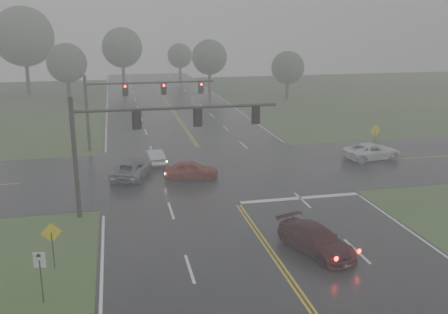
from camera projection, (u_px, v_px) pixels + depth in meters
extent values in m
cube|color=black|center=(220.00, 178.00, 38.81)|extent=(18.00, 160.00, 0.02)
cube|color=black|center=(215.00, 171.00, 40.69)|extent=(120.00, 14.00, 0.02)
cube|color=silver|center=(300.00, 198.00, 34.47)|extent=(8.50, 0.50, 0.01)
imported|color=black|center=(315.00, 252.00, 26.49)|extent=(3.48, 5.27, 1.42)
imported|color=maroon|center=(191.00, 179.00, 38.70)|extent=(4.38, 2.26, 1.42)
imported|color=#B9BDC2|center=(154.00, 164.00, 42.75)|extent=(1.79, 4.03, 1.28)
imported|color=#5B5D63|center=(132.00, 178.00, 39.03)|extent=(3.75, 5.48, 1.39)
imported|color=white|center=(371.00, 159.00, 44.13)|extent=(5.45, 3.11, 1.43)
cylinder|color=black|center=(75.00, 159.00, 30.24)|extent=(0.29, 0.29, 7.55)
cylinder|color=black|center=(71.00, 111.00, 29.46)|extent=(0.19, 0.19, 0.84)
cylinder|color=black|center=(178.00, 108.00, 30.80)|extent=(12.67, 0.19, 0.19)
cube|color=black|center=(137.00, 120.00, 30.44)|extent=(0.36, 0.29, 1.10)
cube|color=black|center=(137.00, 119.00, 30.59)|extent=(0.58, 0.03, 1.31)
cube|color=black|center=(198.00, 117.00, 31.23)|extent=(0.36, 0.29, 1.10)
cube|color=black|center=(198.00, 117.00, 31.39)|extent=(0.58, 0.03, 1.31)
cube|color=black|center=(256.00, 115.00, 32.02)|extent=(0.36, 0.29, 1.10)
cube|color=black|center=(256.00, 114.00, 32.18)|extent=(0.58, 0.03, 1.31)
cylinder|color=black|center=(87.00, 114.00, 46.07)|extent=(0.28, 0.28, 7.10)
cylinder|color=black|center=(85.00, 84.00, 45.33)|extent=(0.18, 0.18, 0.79)
cylinder|color=black|center=(151.00, 83.00, 46.59)|extent=(11.91, 0.18, 0.18)
cube|color=black|center=(125.00, 90.00, 46.25)|extent=(0.34, 0.28, 1.03)
cube|color=black|center=(125.00, 89.00, 46.40)|extent=(0.54, 0.03, 1.23)
cylinder|color=#FF0C05|center=(125.00, 86.00, 46.01)|extent=(0.22, 0.06, 0.22)
cube|color=black|center=(164.00, 89.00, 46.99)|extent=(0.34, 0.28, 1.03)
cube|color=black|center=(164.00, 88.00, 47.14)|extent=(0.54, 0.03, 1.23)
cylinder|color=#FF0C05|center=(164.00, 85.00, 46.76)|extent=(0.22, 0.06, 0.22)
cube|color=black|center=(201.00, 88.00, 47.74)|extent=(0.34, 0.28, 1.03)
cube|color=black|center=(201.00, 87.00, 47.89)|extent=(0.54, 0.03, 1.23)
cylinder|color=#FF0C05|center=(201.00, 84.00, 47.50)|extent=(0.22, 0.06, 0.22)
cylinder|color=black|center=(53.00, 251.00, 24.48)|extent=(0.06, 0.06, 1.92)
cube|color=yellow|center=(51.00, 233.00, 24.25)|extent=(1.00, 0.23, 1.01)
cylinder|color=black|center=(42.00, 282.00, 21.49)|extent=(0.06, 0.06, 2.03)
cube|color=white|center=(39.00, 260.00, 21.25)|extent=(0.52, 0.16, 0.71)
cube|color=black|center=(39.00, 260.00, 21.27)|extent=(0.09, 0.04, 0.40)
cylinder|color=black|center=(374.00, 143.00, 45.13)|extent=(0.08, 0.08, 2.30)
cube|color=yellow|center=(375.00, 131.00, 44.85)|extent=(1.19, 0.28, 1.21)
cylinder|color=#2E251E|center=(69.00, 90.00, 75.33)|extent=(0.59, 0.59, 3.33)
sphere|color=#364D33|center=(67.00, 63.00, 74.25)|extent=(5.91, 5.91, 5.91)
cylinder|color=#2E251E|center=(210.00, 81.00, 85.99)|extent=(0.52, 0.52, 3.37)
sphere|color=#364D33|center=(209.00, 57.00, 84.89)|extent=(5.99, 5.99, 5.99)
cylinder|color=#2E251E|center=(124.00, 75.00, 92.24)|extent=(0.58, 0.58, 4.11)
sphere|color=#364D33|center=(122.00, 47.00, 90.91)|extent=(7.30, 7.30, 7.30)
cylinder|color=#2E251E|center=(287.00, 90.00, 76.97)|extent=(0.53, 0.53, 2.85)
sphere|color=#364D33|center=(288.00, 68.00, 76.05)|extent=(5.06, 5.06, 5.06)
cylinder|color=#2E251E|center=(28.00, 78.00, 82.26)|extent=(0.62, 0.62, 5.42)
sphere|color=#364D33|center=(24.00, 36.00, 80.50)|extent=(9.64, 9.64, 9.64)
cylinder|color=#2E251E|center=(180.00, 73.00, 102.64)|extent=(0.54, 0.54, 2.84)
sphere|color=#364D33|center=(180.00, 56.00, 101.72)|extent=(5.04, 5.04, 5.04)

